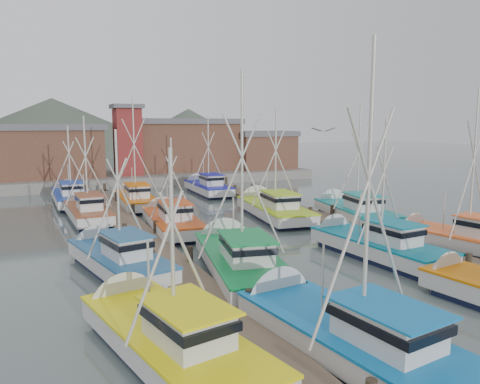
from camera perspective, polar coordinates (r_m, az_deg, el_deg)
name	(u,v)px	position (r m, az deg, el deg)	size (l,w,h in m)	color
ground	(273,247)	(28.93, 4.03, -6.68)	(260.00, 260.00, 0.00)	#4A5956
dock_left	(144,240)	(30.12, -11.61, -5.81)	(2.30, 46.00, 1.50)	brown
dock_right	(329,221)	(35.86, 10.75, -3.50)	(2.30, 46.00, 1.50)	brown
quay	(138,176)	(63.29, -12.32, 1.94)	(44.00, 16.00, 1.20)	slate
shed_left	(47,150)	(59.58, -22.42, 4.72)	(12.72, 8.48, 6.20)	brown
shed_center	(181,144)	(64.53, -7.20, 5.83)	(14.84, 9.54, 6.90)	brown
shed_right	(263,149)	(66.03, 2.78, 5.21)	(8.48, 6.36, 5.20)	brown
lookout_tower	(128,139)	(58.62, -13.53, 6.26)	(3.60, 3.60, 8.50)	maroon
distant_hills	(27,150)	(147.22, -24.55, 4.73)	(175.00, 140.00, 42.00)	#455143
boat_0	(344,334)	(16.31, 12.59, -16.57)	(4.36, 10.33, 10.93)	#101737
boat_2	(164,335)	(16.10, -9.28, -16.87)	(4.60, 9.78, 7.63)	#101737
boat_4	(238,258)	(24.08, -0.22, -8.07)	(5.14, 10.73, 10.97)	#101737
boat_5	(371,244)	(27.82, 15.71, -6.15)	(3.52, 9.40, 8.58)	#101737
boat_6	(115,258)	(24.96, -14.95, -7.80)	(4.28, 9.13, 7.95)	#101737
boat_7	(457,239)	(30.79, 24.94, -5.21)	(4.16, 8.92, 10.31)	#101737
boat_8	(170,220)	(33.57, -8.48, -3.45)	(3.68, 9.51, 7.34)	#101737
boat_9	(271,208)	(37.91, 3.85, -2.00)	(4.65, 10.79, 9.66)	#101737
boat_10	(87,212)	(38.35, -18.17, -2.28)	(3.59, 8.66, 8.76)	#101737
boat_11	(352,211)	(37.79, 13.50, -2.24)	(4.68, 10.02, 9.75)	#101737
boat_12	(135,199)	(43.36, -12.73, -0.86)	(4.20, 9.19, 10.66)	#101737
boat_13	(207,187)	(50.37, -4.10, 0.59)	(3.63, 9.31, 8.97)	#101737
boat_14	(71,197)	(46.66, -19.96, -0.53)	(3.44, 9.44, 8.11)	#101737
gull_near	(324,130)	(23.43, 10.15, 7.44)	(1.55, 0.66, 0.24)	gray
gull_far	(258,134)	(32.96, 2.26, 7.11)	(1.55, 0.62, 0.24)	gray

